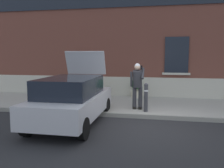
# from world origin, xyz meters

# --- Properties ---
(ground_plane) EXTENTS (80.00, 80.00, 0.00)m
(ground_plane) POSITION_xyz_m (0.00, 0.00, 0.00)
(ground_plane) COLOR #232326
(sidewalk) EXTENTS (24.00, 3.60, 0.15)m
(sidewalk) POSITION_xyz_m (0.00, 2.80, 0.07)
(sidewalk) COLOR #99968E
(sidewalk) RESTS_ON ground
(curb_edge) EXTENTS (24.00, 0.12, 0.15)m
(curb_edge) POSITION_xyz_m (0.00, 0.94, 0.07)
(curb_edge) COLOR gray
(curb_edge) RESTS_ON ground
(building_facade) EXTENTS (24.00, 1.52, 7.50)m
(building_facade) POSITION_xyz_m (0.01, 5.29, 3.73)
(building_facade) COLOR brown
(building_facade) RESTS_ON ground
(hatchback_car_silver) EXTENTS (1.81, 4.08, 2.34)m
(hatchback_car_silver) POSITION_xyz_m (-2.28, -0.10, 0.80)
(hatchback_car_silver) COLOR #B7B7BF
(hatchback_car_silver) RESTS_ON ground
(bollard_near_person) EXTENTS (0.15, 0.15, 1.04)m
(bollard_near_person) POSITION_xyz_m (-0.03, 1.35, 0.71)
(bollard_near_person) COLOR #333338
(bollard_near_person) RESTS_ON sidewalk
(bollard_far_left) EXTENTS (0.15, 0.15, 1.04)m
(bollard_far_left) POSITION_xyz_m (-3.14, 1.35, 0.71)
(bollard_far_left) COLOR #333338
(bollard_far_left) RESTS_ON sidewalk
(person_on_phone) EXTENTS (0.51, 0.51, 1.74)m
(person_on_phone) POSITION_xyz_m (-0.37, 1.65, 1.15)
(person_on_phone) COLOR #2D2D33
(person_on_phone) RESTS_ON sidewalk
(planter_olive) EXTENTS (0.44, 0.44, 0.86)m
(planter_olive) POSITION_xyz_m (-4.39, 4.12, 0.61)
(planter_olive) COLOR #606B38
(planter_olive) RESTS_ON sidewalk
(planter_terracotta) EXTENTS (0.44, 0.44, 0.86)m
(planter_terracotta) POSITION_xyz_m (-2.54, 3.82, 0.61)
(planter_terracotta) COLOR #B25B38
(planter_terracotta) RESTS_ON sidewalk
(planter_cream) EXTENTS (0.44, 0.44, 0.86)m
(planter_cream) POSITION_xyz_m (-0.68, 4.19, 0.61)
(planter_cream) COLOR beige
(planter_cream) RESTS_ON sidewalk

